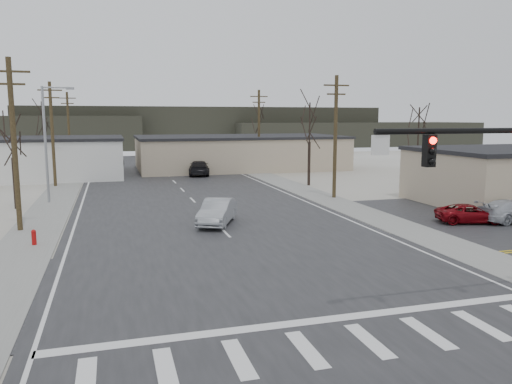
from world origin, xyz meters
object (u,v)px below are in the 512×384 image
(car_far_a, at_px, (199,168))
(car_far_b, at_px, (113,163))
(sedan_crossing, at_px, (217,212))
(fire_hydrant, at_px, (34,237))
(car_parked_red, at_px, (470,214))

(car_far_a, bearing_deg, car_far_b, -37.46)
(sedan_crossing, distance_m, car_far_b, 37.43)
(fire_hydrant, height_order, sedan_crossing, sedan_crossing)
(sedan_crossing, bearing_deg, car_far_a, 106.96)
(sedan_crossing, relative_size, car_far_a, 0.82)
(car_far_a, bearing_deg, fire_hydrant, 73.76)
(sedan_crossing, distance_m, car_far_a, 27.29)
(fire_hydrant, distance_m, car_parked_red, 25.74)
(fire_hydrant, height_order, car_far_b, car_far_b)
(car_far_b, height_order, car_parked_red, car_far_b)
(sedan_crossing, bearing_deg, car_parked_red, 9.61)
(sedan_crossing, relative_size, car_far_b, 1.04)
(sedan_crossing, relative_size, car_parked_red, 1.13)
(car_far_b, distance_m, car_parked_red, 46.27)
(fire_hydrant, bearing_deg, car_far_b, 83.90)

